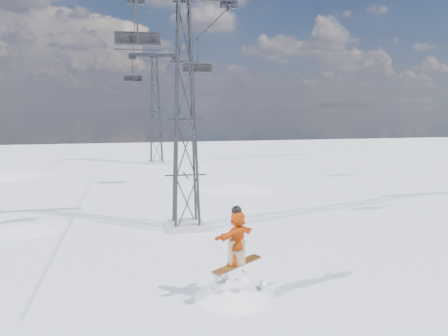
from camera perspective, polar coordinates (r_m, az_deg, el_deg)
The scene contains 8 objects.
ground at distance 14.82m, azimuth -4.12°, elevation -16.54°, with size 120.00×120.00×0.00m, color white.
snow_terrain at distance 38.12m, azimuth -16.09°, elevation -16.56°, with size 39.00×37.00×22.00m.
lift_tower_near at distance 21.50m, azimuth -5.13°, elevation 6.25°, with size 5.20×1.80×11.43m.
lift_tower_far at distance 46.41m, azimuth -8.92°, elevation 7.25°, with size 5.20×1.80×11.43m.
haul_cables at distance 33.26m, azimuth -7.77°, elevation 16.21°, with size 4.46×51.00×0.06m.
lift_chair_near at distance 19.53m, azimuth -11.20°, elevation 16.12°, with size 1.93×0.56×2.40m.
lift_chair_mid at distance 31.89m, azimuth -3.45°, elevation 12.83°, with size 2.11×0.61×2.61m.
lift_chair_far at distance 47.82m, azimuth -11.80°, elevation 11.33°, with size 1.95×0.56×2.42m.
Camera 1 is at (-1.81, -13.33, 6.21)m, focal length 35.00 mm.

